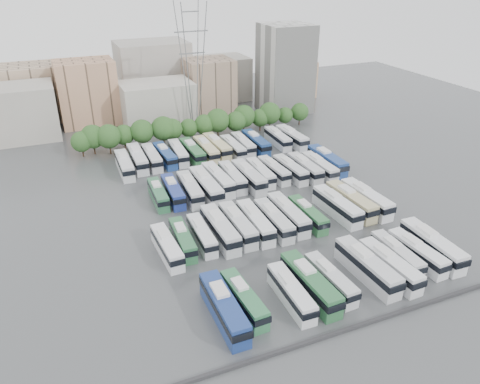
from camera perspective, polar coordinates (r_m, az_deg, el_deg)
name	(u,v)px	position (r m, az deg, el deg)	size (l,w,h in m)	color
ground	(266,211)	(89.61, 3.24, -2.35)	(220.00, 220.00, 0.00)	#424447
parapet	(374,321)	(66.87, 16.05, -14.84)	(56.00, 0.50, 0.50)	#2D2D30
tree_line	(194,125)	(123.61, -5.68, 8.13)	(65.30, 7.63, 7.98)	black
city_buildings	(143,88)	(148.93, -11.79, 12.33)	(102.00, 35.00, 20.00)	#9E998E
apartment_tower	(285,68)	(148.67, 5.54, 14.76)	(14.00, 14.00, 26.00)	silver
electricity_pylon	(192,63)	(128.11, -5.82, 15.41)	(9.00, 6.91, 33.83)	slate
bus_r0_s1	(224,308)	(63.75, -1.97, -13.90)	(2.91, 12.91, 4.04)	navy
bus_r0_s2	(244,299)	(65.51, 0.47, -12.88)	(2.97, 11.24, 3.49)	#307147
bus_r0_s4	(291,292)	(66.89, 6.26, -12.07)	(2.81, 11.38, 3.55)	silver
bus_r0_s5	(310,283)	(68.45, 8.54, -10.94)	(3.18, 12.99, 4.05)	#2B643A
bus_r0_s6	(330,279)	(70.27, 10.96, -10.34)	(2.82, 11.05, 3.44)	silver
bus_r0_s8	(367,266)	(73.44, 15.24, -8.74)	(3.19, 13.16, 4.11)	silver
bus_r0_s9	(390,265)	(74.87, 17.78, -8.52)	(3.15, 12.24, 3.81)	silver
bus_r0_s10	(397,254)	(78.14, 18.56, -7.19)	(2.70, 11.05, 3.45)	silver
bus_r0_s11	(417,252)	(79.56, 20.79, -6.89)	(2.96, 11.47, 3.57)	white
bus_r0_s12	(432,245)	(81.81, 22.38, -6.00)	(3.28, 13.14, 4.10)	silver
bus_r1_s0	(167,247)	(76.72, -8.89, -6.60)	(2.87, 11.40, 3.55)	white
bus_r1_s1	(183,239)	(78.42, -7.00, -5.71)	(2.91, 11.03, 3.43)	#2C683E
bus_r1_s2	(202,235)	(79.30, -4.68, -5.19)	(2.63, 10.94, 3.41)	silver
bus_r1_s3	(220,229)	(80.07, -2.46, -4.50)	(2.92, 13.08, 4.10)	silver
bus_r1_s4	(238,224)	(81.40, -0.29, -3.98)	(2.78, 12.52, 3.92)	silver
bus_r1_s5	(255,222)	(82.22, 1.88, -3.67)	(3.10, 12.44, 3.88)	white
bus_r1_s6	(274,220)	(83.13, 4.13, -3.40)	(2.79, 12.09, 3.78)	silver
bus_r1_s7	(288,214)	(85.05, 5.88, -2.67)	(2.84, 12.62, 3.95)	silver
bus_r1_s8	(308,214)	(85.89, 8.24, -2.69)	(2.47, 11.07, 3.47)	#2D693A
bus_r1_s10	(337,206)	(89.11, 11.75, -1.66)	(3.27, 12.89, 4.01)	white
bus_r1_s11	(351,201)	(91.33, 13.36, -1.07)	(3.41, 13.15, 4.09)	tan
bus_r1_s12	(366,199)	(92.94, 15.14, -0.77)	(3.33, 13.24, 4.13)	white
bus_r2_s1	(158,194)	(93.61, -9.94, -0.24)	(2.78, 10.97, 3.42)	#2C6843
bus_r2_s2	(173,191)	(94.06, -8.17, 0.12)	(3.02, 11.75, 3.66)	navy
bus_r2_s3	(190,189)	(94.28, -6.10, 0.38)	(3.25, 12.39, 3.85)	silver
bus_r2_s4	(206,186)	(94.87, -4.18, 0.78)	(3.12, 13.65, 4.27)	silver
bus_r2_s5	(218,179)	(97.84, -2.70, 1.57)	(3.20, 12.81, 3.99)	silver
bus_r2_s6	(232,177)	(99.05, -0.93, 1.84)	(2.95, 11.89, 3.71)	silver
bus_r2_s7	(249,176)	(98.90, 1.06, 1.91)	(3.00, 12.96, 4.05)	silver
bus_r2_s8	(260,173)	(101.29, 2.50, 2.37)	(2.87, 11.53, 3.60)	silver
bus_r2_s9	(274,170)	(102.81, 4.14, 2.69)	(2.93, 11.39, 3.54)	silver
bus_r2_s10	(290,169)	(103.33, 6.15, 2.78)	(3.04, 11.87, 3.70)	silver
bus_r2_s11	(305,168)	(104.38, 7.93, 2.96)	(2.66, 12.18, 3.82)	silver
bus_r2_s12	(319,167)	(105.41, 9.66, 3.07)	(2.70, 12.13, 3.80)	silver
bus_r2_s13	(327,160)	(108.52, 10.57, 3.80)	(2.91, 13.29, 4.17)	navy
bus_r3_s0	(125,165)	(107.93, -13.89, 3.24)	(2.99, 12.45, 3.89)	silver
bus_r3_s1	(138,158)	(110.56, -12.38, 4.03)	(3.03, 12.93, 4.04)	silver
bus_r3_s2	(152,157)	(110.92, -10.69, 4.18)	(2.73, 11.94, 3.74)	silver
bus_r3_s3	(165,155)	(111.64, -9.13, 4.45)	(3.15, 11.90, 3.70)	navy
bus_r3_s4	(178,153)	(112.72, -7.54, 4.79)	(3.16, 11.95, 3.71)	silver
bus_r3_s5	(192,152)	(112.68, -5.82, 4.93)	(2.95, 12.53, 3.92)	#2E6B3A
bus_r3_s6	(206,150)	(113.48, -4.15, 5.17)	(2.76, 12.63, 3.96)	beige
bus_r3_s7	(217,146)	(115.29, -2.84, 5.58)	(3.32, 12.96, 4.03)	beige
bus_r3_s8	(233,147)	(115.04, -0.88, 5.46)	(2.61, 11.62, 3.64)	silver
bus_r3_s9	(243,144)	(117.07, 0.38, 5.85)	(2.89, 11.67, 3.64)	silver
bus_r3_s10	(256,142)	(117.89, 1.96, 6.06)	(2.83, 12.58, 3.94)	navy
bus_r3_s12	(278,138)	(121.38, 4.62, 6.55)	(2.91, 11.90, 3.71)	silver
bus_r3_s13	(292,137)	(122.00, 6.32, 6.66)	(3.21, 12.88, 4.01)	silver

